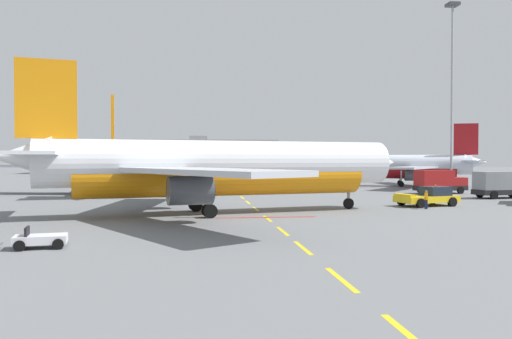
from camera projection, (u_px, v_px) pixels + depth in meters
The scene contains 11 objects.
ground at pixel (426, 197), 60.33m from camera, with size 400.00×400.00×0.00m, color slate.
apron_paint_markings at pixel (245, 200), 56.00m from camera, with size 8.00×96.89×0.01m.
airliner_foreground at pixel (218, 167), 42.45m from camera, with size 34.61×33.87×12.20m.
pushback_tug at pixel (428, 197), 49.51m from camera, with size 6.52×4.31×2.08m.
airliner_mid_left at pixel (393, 166), 85.03m from camera, with size 28.94×27.76×10.43m.
airliner_far_center at pixel (114, 164), 71.90m from camera, with size 33.54×34.06×11.95m.
fuel_service_truck at pixel (439, 181), 66.74m from camera, with size 7.32×3.62×3.14m.
ground_power_truck at pixel (501, 184), 59.07m from camera, with size 7.25×3.36×3.14m.
ground_crew_worker at pixel (426, 198), 46.40m from camera, with size 0.36×0.65×1.72m.
apron_light_mast_far at pixel (452, 75), 80.44m from camera, with size 1.80×1.80×29.56m.
terminal_satellite at pixel (166, 157), 168.41m from camera, with size 72.52×26.08×12.26m.
Camera 1 is at (12.39, -17.31, 4.67)m, focal length 35.23 mm.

